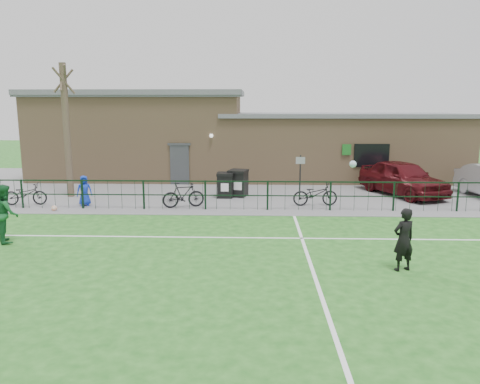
{
  "coord_description": "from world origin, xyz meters",
  "views": [
    {
      "loc": [
        0.54,
        -10.37,
        4.17
      ],
      "look_at": [
        0.0,
        5.0,
        1.3
      ],
      "focal_mm": 35.0,
      "sensor_mm": 36.0,
      "label": 1
    }
  ],
  "objects_px": {
    "wheelie_bin_left": "(238,184)",
    "bare_tree": "(67,131)",
    "wheelie_bin_right": "(225,186)",
    "bicycle_e": "(315,194)",
    "spectator_child": "(84,191)",
    "ball_ground": "(54,208)",
    "outfield_player": "(6,213)",
    "bicycle_d": "(183,195)",
    "sign_post": "(300,178)",
    "car_maroon": "(403,178)",
    "bicycle_c": "(25,194)"
  },
  "relations": [
    {
      "from": "wheelie_bin_left",
      "to": "bare_tree",
      "type": "bearing_deg",
      "value": -163.28
    },
    {
      "from": "wheelie_bin_right",
      "to": "bicycle_e",
      "type": "xyz_separation_m",
      "value": [
        3.87,
        -1.68,
        -0.03
      ]
    },
    {
      "from": "bare_tree",
      "to": "wheelie_bin_left",
      "type": "distance_m",
      "value": 8.09
    },
    {
      "from": "wheelie_bin_left",
      "to": "wheelie_bin_right",
      "type": "height_order",
      "value": "wheelie_bin_left"
    },
    {
      "from": "wheelie_bin_right",
      "to": "spectator_child",
      "type": "distance_m",
      "value": 6.1
    },
    {
      "from": "wheelie_bin_right",
      "to": "ball_ground",
      "type": "height_order",
      "value": "wheelie_bin_right"
    },
    {
      "from": "wheelie_bin_right",
      "to": "bare_tree",
      "type": "bearing_deg",
      "value": -179.03
    },
    {
      "from": "outfield_player",
      "to": "spectator_child",
      "type": "bearing_deg",
      "value": -39.96
    },
    {
      "from": "bicycle_d",
      "to": "spectator_child",
      "type": "bearing_deg",
      "value": 69.08
    },
    {
      "from": "wheelie_bin_left",
      "to": "wheelie_bin_right",
      "type": "xyz_separation_m",
      "value": [
        -0.58,
        -0.26,
        -0.05
      ]
    },
    {
      "from": "sign_post",
      "to": "spectator_child",
      "type": "bearing_deg",
      "value": -170.48
    },
    {
      "from": "car_maroon",
      "to": "bicycle_e",
      "type": "bearing_deg",
      "value": -173.27
    },
    {
      "from": "bare_tree",
      "to": "ball_ground",
      "type": "height_order",
      "value": "bare_tree"
    },
    {
      "from": "outfield_player",
      "to": "ball_ground",
      "type": "xyz_separation_m",
      "value": [
        -0.36,
        4.22,
        -0.78
      ]
    },
    {
      "from": "bicycle_d",
      "to": "bicycle_c",
      "type": "bearing_deg",
      "value": 69.67
    },
    {
      "from": "car_maroon",
      "to": "spectator_child",
      "type": "distance_m",
      "value": 14.26
    },
    {
      "from": "spectator_child",
      "to": "car_maroon",
      "type": "bearing_deg",
      "value": -8.03
    },
    {
      "from": "sign_post",
      "to": "bicycle_c",
      "type": "xyz_separation_m",
      "value": [
        -11.64,
        -1.47,
        -0.54
      ]
    },
    {
      "from": "spectator_child",
      "to": "wheelie_bin_right",
      "type": "bearing_deg",
      "value": -0.24
    },
    {
      "from": "bare_tree",
      "to": "outfield_player",
      "type": "relative_size",
      "value": 3.35
    },
    {
      "from": "bicycle_d",
      "to": "outfield_player",
      "type": "xyz_separation_m",
      "value": [
        -4.7,
        -5.0,
        0.36
      ]
    },
    {
      "from": "wheelie_bin_left",
      "to": "car_maroon",
      "type": "bearing_deg",
      "value": 18.6
    },
    {
      "from": "wheelie_bin_left",
      "to": "bicycle_c",
      "type": "relative_size",
      "value": 0.65
    },
    {
      "from": "bicycle_e",
      "to": "spectator_child",
      "type": "bearing_deg",
      "value": 85.89
    },
    {
      "from": "sign_post",
      "to": "car_maroon",
      "type": "relative_size",
      "value": 0.42
    },
    {
      "from": "sign_post",
      "to": "outfield_player",
      "type": "relative_size",
      "value": 1.12
    },
    {
      "from": "wheelie_bin_left",
      "to": "bicycle_c",
      "type": "height_order",
      "value": "wheelie_bin_left"
    },
    {
      "from": "bare_tree",
      "to": "car_maroon",
      "type": "xyz_separation_m",
      "value": [
        15.35,
        0.87,
        -2.17
      ]
    },
    {
      "from": "bicycle_c",
      "to": "ball_ground",
      "type": "bearing_deg",
      "value": -128.85
    },
    {
      "from": "wheelie_bin_right",
      "to": "sign_post",
      "type": "bearing_deg",
      "value": -7.68
    },
    {
      "from": "wheelie_bin_left",
      "to": "bicycle_d",
      "type": "bearing_deg",
      "value": -116.69
    },
    {
      "from": "bare_tree",
      "to": "car_maroon",
      "type": "relative_size",
      "value": 1.25
    },
    {
      "from": "sign_post",
      "to": "spectator_child",
      "type": "relative_size",
      "value": 1.58
    },
    {
      "from": "bare_tree",
      "to": "bicycle_c",
      "type": "distance_m",
      "value": 3.36
    },
    {
      "from": "ball_ground",
      "to": "car_maroon",
      "type": "bearing_deg",
      "value": 14.39
    },
    {
      "from": "car_maroon",
      "to": "bicycle_c",
      "type": "distance_m",
      "value": 16.75
    },
    {
      "from": "bicycle_c",
      "to": "spectator_child",
      "type": "xyz_separation_m",
      "value": [
        2.54,
        -0.05,
        0.17
      ]
    },
    {
      "from": "bare_tree",
      "to": "wheelie_bin_left",
      "type": "bearing_deg",
      "value": 2.31
    },
    {
      "from": "bare_tree",
      "to": "spectator_child",
      "type": "xyz_separation_m",
      "value": [
        1.37,
        -1.95,
        -2.35
      ]
    },
    {
      "from": "bicycle_d",
      "to": "outfield_player",
      "type": "height_order",
      "value": "outfield_player"
    },
    {
      "from": "spectator_child",
      "to": "outfield_player",
      "type": "height_order",
      "value": "outfield_player"
    },
    {
      "from": "bicycle_c",
      "to": "car_maroon",
      "type": "bearing_deg",
      "value": -87.04
    },
    {
      "from": "wheelie_bin_right",
      "to": "ball_ground",
      "type": "relative_size",
      "value": 4.58
    },
    {
      "from": "wheelie_bin_right",
      "to": "spectator_child",
      "type": "bearing_deg",
      "value": -160.25
    },
    {
      "from": "car_maroon",
      "to": "outfield_player",
      "type": "bearing_deg",
      "value": -174.13
    },
    {
      "from": "bare_tree",
      "to": "wheelie_bin_right",
      "type": "distance_m",
      "value": 7.55
    },
    {
      "from": "sign_post",
      "to": "wheelie_bin_left",
      "type": "bearing_deg",
      "value": 165.01
    },
    {
      "from": "wheelie_bin_left",
      "to": "sign_post",
      "type": "bearing_deg",
      "value": -0.58
    },
    {
      "from": "bicycle_e",
      "to": "car_maroon",
      "type": "bearing_deg",
      "value": -66.23
    },
    {
      "from": "wheelie_bin_left",
      "to": "outfield_player",
      "type": "bearing_deg",
      "value": -118.13
    }
  ]
}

